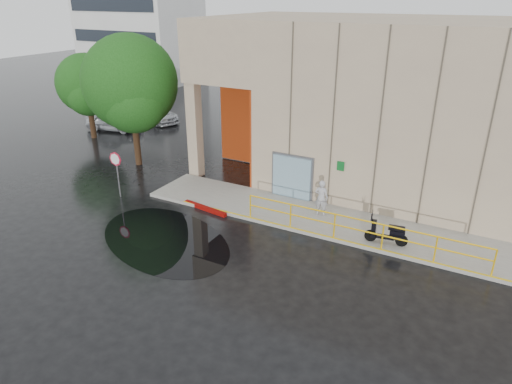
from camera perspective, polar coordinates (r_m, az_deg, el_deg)
ground at (r=17.35m, az=-4.35°, el=-7.96°), size 120.00×120.00×0.00m
sidewalk at (r=19.55m, az=12.91°, el=-4.43°), size 20.00×3.00×0.15m
building at (r=24.04m, az=20.81°, el=10.42°), size 20.00×10.17×8.00m
guardrail at (r=18.05m, az=12.63°, el=-4.70°), size 9.56×0.06×1.03m
distant_building at (r=54.19m, az=-14.53°, el=21.23°), size 12.00×8.08×15.00m
person at (r=19.90m, az=8.17°, el=-0.70°), size 0.63×0.45×1.61m
scooter at (r=18.16m, az=16.16°, el=-4.22°), size 1.66×0.75×1.26m
stop_sign at (r=22.47m, az=-17.09°, el=3.36°), size 0.69×0.10×2.29m
red_curb at (r=20.87m, az=-6.37°, el=-2.03°), size 2.40×0.52×0.18m
puddle at (r=18.76m, az=-11.32°, el=-5.79°), size 7.71×6.22×0.01m
car_a at (r=34.60m, az=-17.47°, el=8.44°), size 4.11×2.22×1.33m
car_b at (r=36.40m, az=-16.95°, el=9.48°), size 5.30×3.57×1.65m
car_c at (r=36.28m, az=-12.47°, el=9.62°), size 4.85×3.16×1.31m
tree_near at (r=25.93m, az=-15.36°, el=12.57°), size 5.12×5.12×7.24m
tree_far at (r=32.39m, az=-20.40°, el=12.27°), size 3.89×3.88×5.61m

